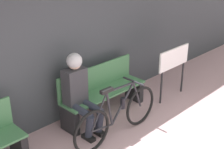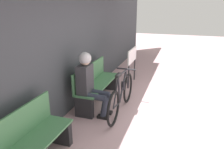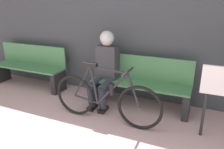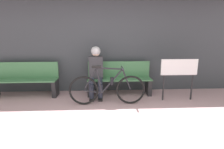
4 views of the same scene
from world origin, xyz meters
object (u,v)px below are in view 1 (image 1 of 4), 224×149
Objects in this scene: bicycle at (118,116)px; person_seated at (79,88)px; signboard at (174,62)px; park_bench_near at (103,93)px.

person_seated is at bearing 114.97° from bicycle.
signboard is (1.63, 0.18, 0.35)m from bicycle.
person_seated reaches higher than signboard.
bicycle reaches higher than park_bench_near.
bicycle is 0.70m from person_seated.
park_bench_near is at bearing 159.91° from signboard.
signboard is at bearing 6.39° from bicycle.
person_seated is 1.93m from signboard.
park_bench_near is 0.67m from person_seated.
park_bench_near is at bearing 64.09° from bicycle.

